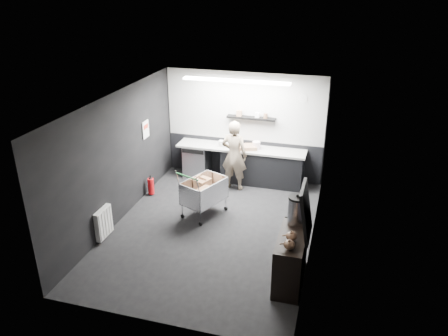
# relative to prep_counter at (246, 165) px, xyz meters

# --- Properties ---
(floor) EXTENTS (5.50, 5.50, 0.00)m
(floor) POSITION_rel_prep_counter_xyz_m (-0.14, -2.42, -0.46)
(floor) COLOR black
(floor) RESTS_ON ground
(ceiling) EXTENTS (5.50, 5.50, 0.00)m
(ceiling) POSITION_rel_prep_counter_xyz_m (-0.14, -2.42, 2.24)
(ceiling) COLOR white
(ceiling) RESTS_ON wall_back
(wall_back) EXTENTS (5.50, 0.00, 5.50)m
(wall_back) POSITION_rel_prep_counter_xyz_m (-0.14, 0.33, 0.89)
(wall_back) COLOR black
(wall_back) RESTS_ON floor
(wall_front) EXTENTS (5.50, 0.00, 5.50)m
(wall_front) POSITION_rel_prep_counter_xyz_m (-0.14, -5.17, 0.89)
(wall_front) COLOR black
(wall_front) RESTS_ON floor
(wall_left) EXTENTS (0.00, 5.50, 5.50)m
(wall_left) POSITION_rel_prep_counter_xyz_m (-2.14, -2.42, 0.89)
(wall_left) COLOR black
(wall_left) RESTS_ON floor
(wall_right) EXTENTS (0.00, 5.50, 5.50)m
(wall_right) POSITION_rel_prep_counter_xyz_m (1.86, -2.42, 0.89)
(wall_right) COLOR black
(wall_right) RESTS_ON floor
(kitchen_wall_panel) EXTENTS (3.95, 0.02, 1.70)m
(kitchen_wall_panel) POSITION_rel_prep_counter_xyz_m (-0.14, 0.31, 1.39)
(kitchen_wall_panel) COLOR beige
(kitchen_wall_panel) RESTS_ON wall_back
(dado_panel) EXTENTS (3.95, 0.02, 1.00)m
(dado_panel) POSITION_rel_prep_counter_xyz_m (-0.14, 0.31, 0.04)
(dado_panel) COLOR black
(dado_panel) RESTS_ON wall_back
(floating_shelf) EXTENTS (1.20, 0.22, 0.04)m
(floating_shelf) POSITION_rel_prep_counter_xyz_m (0.06, 0.20, 1.16)
(floating_shelf) COLOR black
(floating_shelf) RESTS_ON wall_back
(wall_clock) EXTENTS (0.20, 0.03, 0.20)m
(wall_clock) POSITION_rel_prep_counter_xyz_m (1.26, 0.30, 1.69)
(wall_clock) COLOR silver
(wall_clock) RESTS_ON wall_back
(poster) EXTENTS (0.02, 0.30, 0.40)m
(poster) POSITION_rel_prep_counter_xyz_m (-2.12, -1.12, 1.09)
(poster) COLOR white
(poster) RESTS_ON wall_left
(poster_red_band) EXTENTS (0.02, 0.22, 0.10)m
(poster_red_band) POSITION_rel_prep_counter_xyz_m (-2.11, -1.12, 1.16)
(poster_red_band) COLOR red
(poster_red_band) RESTS_ON poster
(radiator) EXTENTS (0.10, 0.50, 0.60)m
(radiator) POSITION_rel_prep_counter_xyz_m (-2.08, -3.32, -0.11)
(radiator) COLOR silver
(radiator) RESTS_ON wall_left
(ceiling_strip) EXTENTS (2.40, 0.20, 0.04)m
(ceiling_strip) POSITION_rel_prep_counter_xyz_m (-0.14, -0.57, 2.21)
(ceiling_strip) COLOR white
(ceiling_strip) RESTS_ON ceiling
(prep_counter) EXTENTS (3.20, 0.61, 0.90)m
(prep_counter) POSITION_rel_prep_counter_xyz_m (0.00, 0.00, 0.00)
(prep_counter) COLOR black
(prep_counter) RESTS_ON floor
(person) EXTENTS (0.66, 0.46, 1.72)m
(person) POSITION_rel_prep_counter_xyz_m (-0.19, -0.45, 0.40)
(person) COLOR #B9AC93
(person) RESTS_ON floor
(shopping_cart) EXTENTS (0.96, 1.22, 1.11)m
(shopping_cart) POSITION_rel_prep_counter_xyz_m (-0.48, -1.87, 0.07)
(shopping_cart) COLOR silver
(shopping_cart) RESTS_ON floor
(sideboard) EXTENTS (0.51, 1.19, 1.78)m
(sideboard) POSITION_rel_prep_counter_xyz_m (1.63, -3.61, 0.11)
(sideboard) COLOR black
(sideboard) RESTS_ON floor
(fire_extinguisher) EXTENTS (0.15, 0.15, 0.48)m
(fire_extinguisher) POSITION_rel_prep_counter_xyz_m (-1.99, -1.33, -0.22)
(fire_extinguisher) COLOR red
(fire_extinguisher) RESTS_ON floor
(cardboard_box) EXTENTS (0.54, 0.47, 0.09)m
(cardboard_box) POSITION_rel_prep_counter_xyz_m (0.04, -0.05, 0.49)
(cardboard_box) COLOR #916A4D
(cardboard_box) RESTS_ON prep_counter
(pink_tub) EXTENTS (0.19, 0.19, 0.19)m
(pink_tub) POSITION_rel_prep_counter_xyz_m (0.25, 0.00, 0.54)
(pink_tub) COLOR silver
(pink_tub) RESTS_ON prep_counter
(white_container) EXTENTS (0.18, 0.14, 0.15)m
(white_container) POSITION_rel_prep_counter_xyz_m (-0.60, -0.05, 0.52)
(white_container) COLOR silver
(white_container) RESTS_ON prep_counter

